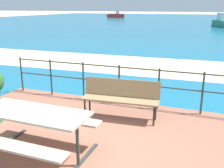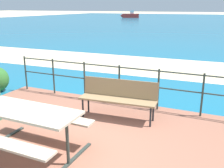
# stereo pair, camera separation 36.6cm
# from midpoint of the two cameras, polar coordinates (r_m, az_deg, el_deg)

# --- Properties ---
(ground_plane) EXTENTS (240.00, 240.00, 0.00)m
(ground_plane) POSITION_cam_midpoint_polar(r_m,az_deg,el_deg) (4.69, -7.78, -14.58)
(ground_plane) COLOR beige
(patio_paving) EXTENTS (6.40, 5.20, 0.06)m
(patio_paving) POSITION_cam_midpoint_polar(r_m,az_deg,el_deg) (4.67, -7.80, -14.26)
(patio_paving) COLOR #935B47
(patio_paving) RESTS_ON ground
(sea_water) EXTENTS (90.00, 90.00, 0.01)m
(sea_water) POSITION_cam_midpoint_polar(r_m,az_deg,el_deg) (43.50, 21.48, 12.34)
(sea_water) COLOR #196B8E
(sea_water) RESTS_ON ground
(beach_strip) EXTENTS (54.09, 5.41, 0.01)m
(beach_strip) POSITION_cam_midpoint_polar(r_m,az_deg,el_deg) (11.05, 11.99, 3.67)
(beach_strip) COLOR beige
(beach_strip) RESTS_ON ground
(picnic_table) EXTENTS (1.79, 1.35, 0.79)m
(picnic_table) POSITION_cam_midpoint_polar(r_m,az_deg,el_deg) (4.37, -15.94, -7.63)
(picnic_table) COLOR #BCAD93
(picnic_table) RESTS_ON patio_paving
(park_bench) EXTENTS (1.69, 0.55, 0.85)m
(park_bench) POSITION_cam_midpoint_polar(r_m,az_deg,el_deg) (5.62, 3.33, -2.48)
(park_bench) COLOR #8C704C
(park_bench) RESTS_ON patio_paving
(railing_fence) EXTENTS (5.94, 0.04, 0.99)m
(railing_fence) POSITION_cam_midpoint_polar(r_m,az_deg,el_deg) (6.42, 3.22, 0.84)
(railing_fence) COLOR #2D3833
(railing_fence) RESTS_ON patio_paving
(boat_mid) EXTENTS (4.12, 2.28, 1.61)m
(boat_mid) POSITION_cam_midpoint_polar(r_m,az_deg,el_deg) (58.78, 4.16, 14.74)
(boat_mid) COLOR red
(boat_mid) RESTS_ON sea_water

